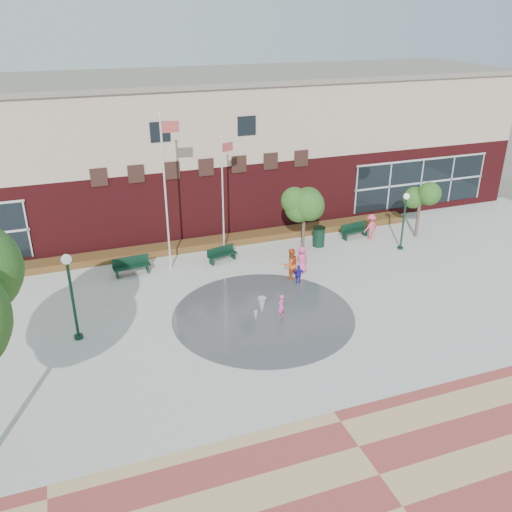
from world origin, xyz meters
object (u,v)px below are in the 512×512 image
object	(u,v)px
bench_left	(132,269)
trash_can	(319,237)
child_splash	(281,306)
flagpole_right	(223,192)
flagpole_left	(166,186)

from	to	relation	value
bench_left	trash_can	xyz separation A→B (m)	(10.99, 0.08, 0.30)
bench_left	child_splash	bearing A→B (deg)	-54.03
flagpole_right	trash_can	bearing A→B (deg)	-29.03
bench_left	child_splash	xyz separation A→B (m)	(5.77, -6.75, 0.27)
trash_can	child_splash	xyz separation A→B (m)	(-5.22, -6.83, -0.03)
flagpole_right	child_splash	world-z (taller)	flagpole_right
flagpole_left	flagpole_right	distance (m)	3.42
trash_can	child_splash	world-z (taller)	trash_can
flagpole_left	flagpole_right	xyz separation A→B (m)	(3.24, 0.70, -0.84)
bench_left	child_splash	world-z (taller)	child_splash
flagpole_left	flagpole_right	size ratio (longest dim) A/B	1.22
flagpole_left	bench_left	world-z (taller)	flagpole_left
flagpole_right	bench_left	xyz separation A→B (m)	(-5.35, -0.70, -3.51)
child_splash	flagpole_right	bearing A→B (deg)	-122.44
bench_left	child_splash	distance (m)	8.89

